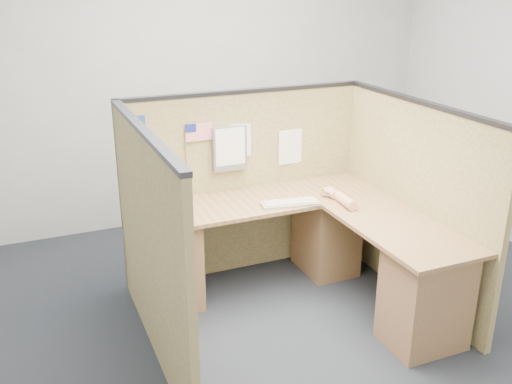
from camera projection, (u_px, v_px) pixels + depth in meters
name	position (u px, v px, depth m)	size (l,w,h in m)	color
floor	(298.00, 325.00, 4.10)	(5.00, 5.00, 0.00)	black
wall_back	(197.00, 81.00, 5.55)	(5.00, 5.00, 0.00)	#AFB2B5
cubicle_partitions	(274.00, 205.00, 4.20)	(2.06, 1.83, 1.53)	brown
l_desk	(304.00, 255.00, 4.27)	(1.95, 1.75, 0.73)	brown
laptop	(159.00, 195.00, 4.32)	(0.39, 0.39, 0.25)	black
keyboard	(290.00, 203.00, 4.31)	(0.46, 0.22, 0.03)	tan
mouse	(329.00, 194.00, 4.47)	(0.11, 0.07, 0.05)	silver
hand_forearm	(340.00, 197.00, 4.35)	(0.11, 0.40, 0.08)	tan
blue_poster	(135.00, 132.00, 4.17)	(0.18, 0.00, 0.24)	navy
american_flag	(196.00, 134.00, 4.34)	(0.22, 0.01, 0.37)	olive
file_holder	(229.00, 148.00, 4.48)	(0.28, 0.05, 0.35)	slate
paper_left	(238.00, 140.00, 4.51)	(0.21, 0.00, 0.26)	white
paper_right	(291.00, 147.00, 4.72)	(0.23, 0.00, 0.29)	white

